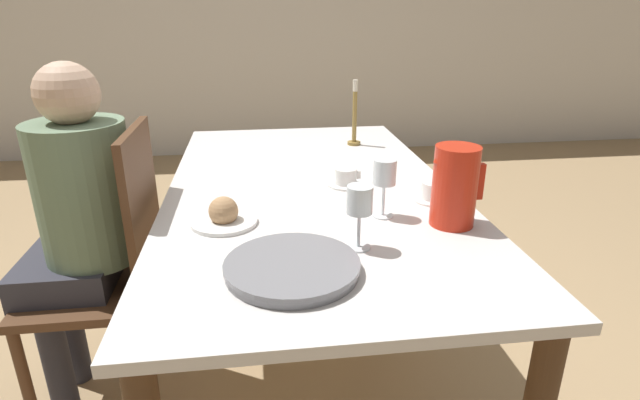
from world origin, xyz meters
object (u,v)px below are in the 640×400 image
teacup_near_person (433,193)px  wine_glass_water (385,175)px  serving_tray (292,267)px  bread_plate (224,215)px  chair_person_side (114,269)px  red_pitcher (455,186)px  candlestick_tall (354,121)px  wine_glass_juice (360,204)px  teacup_across (346,178)px  person_seated (78,214)px

teacup_near_person → wine_glass_water: bearing=-151.2°
serving_tray → bread_plate: bearing=119.0°
chair_person_side → bread_plate: 0.50m
red_pitcher → candlestick_tall: size_ratio=0.80×
bread_plate → candlestick_tall: 1.00m
red_pitcher → wine_glass_juice: (-0.30, -0.12, 0.01)m
teacup_near_person → teacup_across: size_ratio=1.00×
red_pitcher → teacup_across: 0.46m
red_pitcher → wine_glass_water: bearing=155.9°
chair_person_side → bread_plate: (0.39, -0.18, 0.25)m
teacup_near_person → teacup_across: bearing=144.5°
serving_tray → person_seated: bearing=140.8°
red_pitcher → bread_plate: bearing=172.3°
teacup_near_person → person_seated: bearing=174.1°
chair_person_side → person_seated: 0.22m
wine_glass_water → teacup_across: 0.32m
person_seated → wine_glass_water: bearing=-103.3°
serving_tray → red_pitcher: bearing=25.0°
red_pitcher → bread_plate: red_pitcher is taller
chair_person_side → teacup_across: chair_person_side is taller
chair_person_side → wine_glass_juice: chair_person_side is taller
teacup_near_person → serving_tray: size_ratio=0.41×
person_seated → wine_glass_water: (0.96, -0.23, 0.17)m
wine_glass_water → teacup_across: (-0.06, 0.29, -0.11)m
red_pitcher → teacup_near_person: bearing=86.3°
red_pitcher → teacup_near_person: (0.01, 0.19, -0.09)m
person_seated → wine_glass_juice: person_seated is taller
chair_person_side → wine_glass_juice: 0.91m
chair_person_side → teacup_near_person: chair_person_side is taller
teacup_across → wine_glass_juice: bearing=-96.4°
chair_person_side → teacup_near_person: size_ratio=7.49×
bread_plate → candlestick_tall: size_ratio=0.67×
wine_glass_water → wine_glass_juice: (-0.12, -0.20, -0.01)m
wine_glass_water → bread_plate: (-0.48, 0.01, -0.11)m
wine_glass_water → teacup_across: wine_glass_water is taller
serving_tray → bread_plate: (-0.17, 0.32, 0.01)m
bread_plate → wine_glass_water: bearing=-0.8°
wine_glass_water → teacup_near_person: (0.20, 0.11, -0.11)m
wine_glass_water → teacup_near_person: wine_glass_water is taller
wine_glass_water → teacup_near_person: size_ratio=1.35×
teacup_near_person → candlestick_tall: size_ratio=0.45×
teacup_across → serving_tray: bearing=-111.7°
chair_person_side → wine_glass_water: bearing=-102.4°
wine_glass_juice → teacup_near_person: 0.45m
person_seated → teacup_across: (0.90, 0.07, 0.06)m
person_seated → serving_tray: (0.66, -0.54, 0.05)m
wine_glass_juice → serving_tray: 0.24m
chair_person_side → wine_glass_water: (0.86, -0.19, 0.36)m
chair_person_side → bread_plate: bearing=-115.3°
teacup_across → bread_plate: bearing=-145.4°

